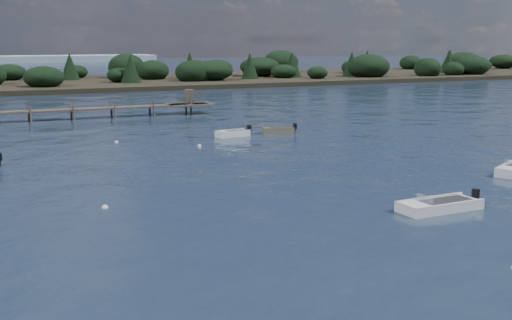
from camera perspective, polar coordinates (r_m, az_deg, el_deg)
name	(u,v)px	position (r m, az deg, el deg)	size (l,w,h in m)	color
ground	(129,105)	(83.57, -11.21, 4.81)	(400.00, 400.00, 0.00)	#162234
tender_far_grey_b	(278,131)	(57.29, 1.98, 2.55)	(3.16, 1.61, 1.06)	#736E4C
dinghy_mid_white_a	(439,207)	(32.72, 15.98, -4.06)	(4.63, 1.72, 1.08)	silver
tender_far_white	(233,135)	(55.25, -2.09, 2.26)	(3.32, 1.50, 1.12)	silver
buoy_c	(105,208)	(32.78, -13.28, -4.16)	(0.32, 0.32, 0.32)	silver
buoy_d	(507,165)	(45.86, 21.39, -0.41)	(0.32, 0.32, 0.32)	silver
buoy_e	(199,146)	(50.40, -5.06, 1.23)	(0.32, 0.32, 0.32)	silver
buoy_extra_b	(117,142)	(53.28, -12.29, 1.53)	(0.32, 0.32, 0.32)	silver
far_headland	(204,72)	(128.93, -4.62, 7.84)	(190.00, 40.00, 5.80)	black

